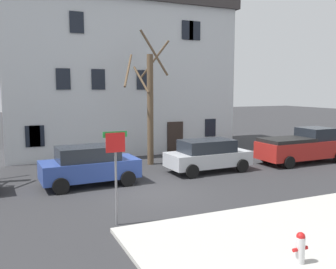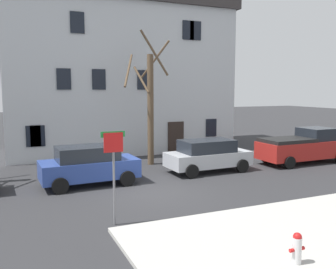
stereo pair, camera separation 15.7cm
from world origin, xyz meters
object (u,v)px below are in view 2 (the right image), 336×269
at_px(car_silver_wagon, 208,155).
at_px(tree_bare_mid, 149,103).
at_px(car_blue_wagon, 89,165).
at_px(street_sign_pole, 114,160).
at_px(building_main, 118,64).
at_px(bicycle_leaning, 60,166).
at_px(fire_hydrant, 297,248).
at_px(pickup_truck_red, 304,146).

bearing_deg(car_silver_wagon, tree_bare_mid, 125.43).
bearing_deg(car_blue_wagon, street_sign_pole, -92.79).
xyz_separation_m(building_main, street_sign_pole, (-4.23, -14.28, -3.88)).
relative_size(street_sign_pole, bicycle_leaning, 1.74).
height_order(tree_bare_mid, fire_hydrant, tree_bare_mid).
xyz_separation_m(building_main, pickup_truck_red, (8.38, -9.04, -4.98)).
relative_size(building_main, tree_bare_mid, 2.10).
height_order(car_silver_wagon, pickup_truck_red, pickup_truck_red).
distance_m(pickup_truck_red, bicycle_leaning, 13.56).
xyz_separation_m(car_silver_wagon, bicycle_leaning, (-7.01, 2.70, -0.50)).
height_order(tree_bare_mid, car_blue_wagon, tree_bare_mid).
xyz_separation_m(car_blue_wagon, bicycle_leaning, (-0.87, 2.93, -0.54)).
distance_m(car_silver_wagon, bicycle_leaning, 7.53).
relative_size(car_blue_wagon, bicycle_leaning, 2.52).
relative_size(car_blue_wagon, car_silver_wagon, 0.98).
relative_size(fire_hydrant, bicycle_leaning, 0.45).
xyz_separation_m(fire_hydrant, bicycle_leaning, (-3.84, 12.58, -0.15)).
relative_size(car_silver_wagon, fire_hydrant, 5.76).
bearing_deg(pickup_truck_red, street_sign_pole, -157.47).
relative_size(building_main, pickup_truck_red, 2.79).
bearing_deg(street_sign_pole, pickup_truck_red, 22.53).
bearing_deg(building_main, bicycle_leaning, -128.24).
bearing_deg(car_blue_wagon, building_main, 66.37).
xyz_separation_m(car_silver_wagon, pickup_truck_red, (6.22, -0.19, 0.09)).
bearing_deg(building_main, street_sign_pole, -106.50).
bearing_deg(pickup_truck_red, car_silver_wagon, 178.30).
distance_m(building_main, pickup_truck_red, 13.30).
bearing_deg(car_silver_wagon, fire_hydrant, -107.79).
relative_size(car_blue_wagon, fire_hydrant, 5.63).
height_order(tree_bare_mid, bicycle_leaning, tree_bare_mid).
distance_m(car_blue_wagon, fire_hydrant, 10.10).
bearing_deg(car_silver_wagon, pickup_truck_red, -1.70).
xyz_separation_m(tree_bare_mid, street_sign_pole, (-4.31, -8.35, -1.42)).
bearing_deg(fire_hydrant, car_blue_wagon, 107.10).
bearing_deg(car_blue_wagon, pickup_truck_red, 0.21).
bearing_deg(fire_hydrant, bicycle_leaning, 106.99).
bearing_deg(building_main, pickup_truck_red, -47.16).
bearing_deg(car_silver_wagon, building_main, 103.71).
distance_m(pickup_truck_red, street_sign_pole, 13.70).
height_order(building_main, tree_bare_mid, building_main).
xyz_separation_m(building_main, car_blue_wagon, (-3.98, -9.09, -5.03)).
bearing_deg(fire_hydrant, car_silver_wagon, 72.21).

